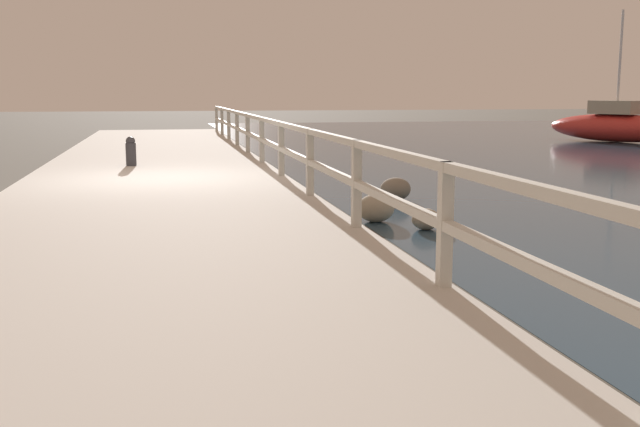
% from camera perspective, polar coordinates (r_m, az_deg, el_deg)
% --- Properties ---
extents(ground_plane, '(120.00, 120.00, 0.00)m').
position_cam_1_polar(ground_plane, '(13.59, -12.29, 1.57)').
color(ground_plane, '#4C473D').
extents(dock_walkway, '(4.67, 36.00, 0.25)m').
position_cam_1_polar(dock_walkway, '(13.58, -12.31, 2.10)').
color(dock_walkway, beige).
rests_on(dock_walkway, ground).
extents(railing, '(0.10, 32.50, 0.98)m').
position_cam_1_polar(railing, '(13.67, -2.98, 5.69)').
color(railing, beige).
rests_on(railing, dock_walkway).
extents(boulder_upstream, '(0.37, 0.33, 0.28)m').
position_cam_1_polar(boulder_upstream, '(9.76, 8.07, -0.43)').
color(boulder_upstream, gray).
rests_on(boulder_upstream, ground).
extents(boulder_near_dock, '(0.51, 0.46, 0.38)m').
position_cam_1_polar(boulder_near_dock, '(12.34, 5.77, 1.86)').
color(boulder_near_dock, slate).
rests_on(boulder_near_dock, ground).
extents(boulder_mid_strip, '(0.51, 0.46, 0.39)m').
position_cam_1_polar(boulder_mid_strip, '(10.26, 4.28, 0.41)').
color(boulder_mid_strip, gray).
rests_on(boulder_mid_strip, ground).
extents(mooring_bollard, '(0.21, 0.21, 0.61)m').
position_cam_1_polar(mooring_bollard, '(16.00, -14.22, 4.63)').
color(mooring_bollard, '#333338').
rests_on(mooring_bollard, dock_walkway).
extents(sailboat_red, '(3.64, 5.54, 4.61)m').
position_cam_1_polar(sailboat_red, '(28.93, 21.62, 6.23)').
color(sailboat_red, red).
rests_on(sailboat_red, water_surface).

